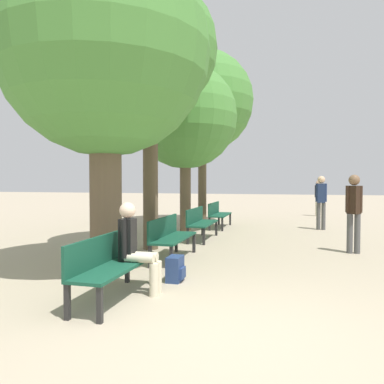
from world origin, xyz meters
name	(u,v)px	position (x,y,z in m)	size (l,w,h in m)	color
ground_plane	(228,332)	(0.00, 0.00, 0.00)	(80.00, 80.00, 0.00)	tan
bench_row_0	(109,262)	(-1.72, 0.69, 0.51)	(0.50, 1.73, 0.85)	#144733
bench_row_1	(170,234)	(-1.72, 3.32, 0.51)	(0.50, 1.73, 0.85)	#144733
bench_row_2	(200,221)	(-1.72, 5.95, 0.51)	(0.50, 1.73, 0.85)	#144733
bench_row_3	(218,213)	(-1.72, 8.57, 0.51)	(0.50, 1.73, 0.85)	#144733
tree_row_0	(105,53)	(-2.51, 2.11, 3.82)	(3.69, 3.69, 5.71)	brown
tree_row_1	(150,50)	(-2.51, 4.31, 4.61)	(3.11, 3.11, 6.21)	brown
tree_row_2	(185,117)	(-2.51, 7.32, 3.55)	(3.21, 3.21, 5.18)	brown
tree_row_3	(202,102)	(-2.51, 9.66, 4.50)	(3.75, 3.75, 6.39)	brown
person_seated	(135,245)	(-1.49, 1.02, 0.69)	(0.60, 0.34, 1.29)	beige
backpack	(175,269)	(-1.12, 1.76, 0.20)	(0.25, 0.35, 0.40)	navy
pedestrian_near	(321,199)	(1.62, 8.89, 1.00)	(0.35, 0.24, 1.75)	#4C4C4C
pedestrian_mid	(354,208)	(1.99, 4.92, 0.99)	(0.35, 0.31, 1.73)	#4C4C4C
pedestrian_far	(318,196)	(1.89, 13.74, 0.93)	(0.33, 0.27, 1.62)	beige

